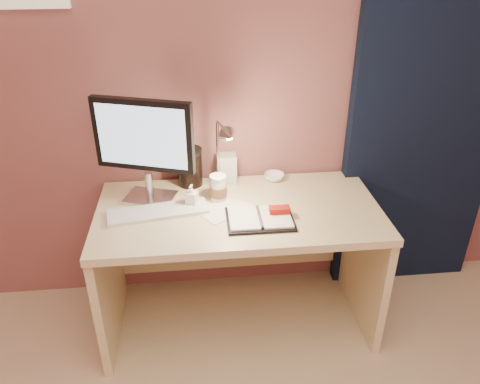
{
  "coord_description": "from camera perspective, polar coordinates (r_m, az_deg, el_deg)",
  "views": [
    {
      "loc": [
        -0.2,
        -0.59,
        1.91
      ],
      "look_at": [
        0.0,
        1.33,
        0.85
      ],
      "focal_mm": 35.0,
      "sensor_mm": 36.0,
      "label": 1
    }
  ],
  "objects": [
    {
      "name": "keyboard",
      "position": [
        2.29,
        -9.94,
        -2.4
      ],
      "size": [
        0.5,
        0.22,
        0.02
      ],
      "primitive_type": "cube",
      "rotation": [
        0.0,
        0.0,
        0.16
      ],
      "color": "white",
      "rests_on": "desk"
    },
    {
      "name": "paper_a",
      "position": [
        2.27,
        -2.73,
        -2.5
      ],
      "size": [
        0.23,
        0.23,
        0.0
      ],
      "primitive_type": "cube",
      "rotation": [
        0.0,
        0.0,
        0.59
      ],
      "color": "white",
      "rests_on": "desk"
    },
    {
      "name": "lotion_bottle",
      "position": [
        2.31,
        -5.91,
        -0.46
      ],
      "size": [
        0.07,
        0.07,
        0.12
      ],
      "primitive_type": "imported",
      "rotation": [
        0.0,
        0.0,
        -0.36
      ],
      "color": "white",
      "rests_on": "desk"
    },
    {
      "name": "room",
      "position": [
        2.67,
        20.21,
        10.16
      ],
      "size": [
        3.5,
        3.5,
        3.5
      ],
      "color": "#C6B28E",
      "rests_on": "ground"
    },
    {
      "name": "paper_c",
      "position": [
        2.31,
        -1.04,
        -2.0
      ],
      "size": [
        0.23,
        0.23,
        0.0
      ],
      "primitive_type": "cube",
      "rotation": [
        0.0,
        0.0,
        1.04
      ],
      "color": "white",
      "rests_on": "desk"
    },
    {
      "name": "planner",
      "position": [
        2.21,
        2.63,
        -3.15
      ],
      "size": [
        0.32,
        0.24,
        0.05
      ],
      "rotation": [
        0.0,
        0.0,
        -0.01
      ],
      "color": "black",
      "rests_on": "desk"
    },
    {
      "name": "dark_jar",
      "position": [
        2.51,
        -6.12,
        2.85
      ],
      "size": [
        0.13,
        0.13,
        0.18
      ],
      "primitive_type": "cylinder",
      "color": "black",
      "rests_on": "desk"
    },
    {
      "name": "bowl",
      "position": [
        2.58,
        4.19,
        1.85
      ],
      "size": [
        0.12,
        0.12,
        0.04
      ],
      "primitive_type": "imported",
      "rotation": [
        0.0,
        0.0,
        -0.04
      ],
      "color": "white",
      "rests_on": "desk"
    },
    {
      "name": "coffee_cup",
      "position": [
        2.35,
        -2.68,
        0.4
      ],
      "size": [
        0.09,
        0.09,
        0.14
      ],
      "color": "white",
      "rests_on": "desk"
    },
    {
      "name": "monitor",
      "position": [
        2.29,
        -11.54,
        6.02
      ],
      "size": [
        0.48,
        0.25,
        0.53
      ],
      "rotation": [
        0.0,
        0.0,
        -0.33
      ],
      "color": "silver",
      "rests_on": "desk"
    },
    {
      "name": "desk",
      "position": [
        2.49,
        -0.32,
        -5.61
      ],
      "size": [
        1.4,
        0.7,
        0.73
      ],
      "color": "beige",
      "rests_on": "ground"
    },
    {
      "name": "product_box",
      "position": [
        2.52,
        -1.66,
        2.87
      ],
      "size": [
        0.11,
        0.09,
        0.16
      ],
      "primitive_type": "cube",
      "rotation": [
        0.0,
        0.0,
        0.0
      ],
      "color": "beige",
      "rests_on": "desk"
    },
    {
      "name": "desk_lamp",
      "position": [
        2.23,
        -3.25,
        4.48
      ],
      "size": [
        0.14,
        0.26,
        0.43
      ],
      "rotation": [
        0.0,
        0.0,
        0.25
      ],
      "color": "silver",
      "rests_on": "desk"
    }
  ]
}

